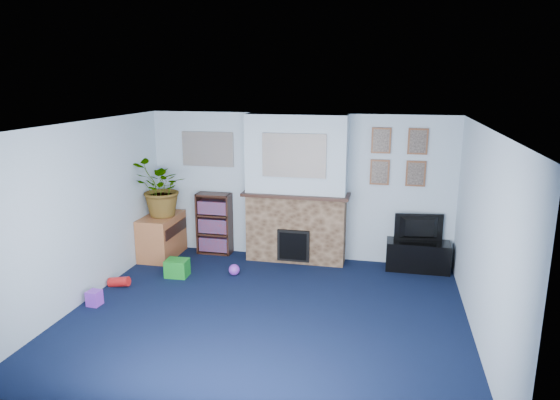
% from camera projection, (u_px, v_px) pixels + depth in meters
% --- Properties ---
extents(floor, '(5.00, 4.50, 0.01)m').
position_uv_depth(floor, '(266.00, 315.00, 6.35)').
color(floor, black).
rests_on(floor, ground).
extents(ceiling, '(5.00, 4.50, 0.01)m').
position_uv_depth(ceiling, '(265.00, 126.00, 5.78)').
color(ceiling, white).
rests_on(ceiling, wall_back).
extents(wall_back, '(5.00, 0.04, 2.40)m').
position_uv_depth(wall_back, '(298.00, 187.00, 8.20)').
color(wall_back, silver).
rests_on(wall_back, ground).
extents(wall_front, '(5.00, 0.04, 2.40)m').
position_uv_depth(wall_front, '(197.00, 305.00, 3.93)').
color(wall_front, silver).
rests_on(wall_front, ground).
extents(wall_left, '(0.04, 4.50, 2.40)m').
position_uv_depth(wall_left, '(82.00, 214.00, 6.59)').
color(wall_left, silver).
rests_on(wall_left, ground).
extents(wall_right, '(0.04, 4.50, 2.40)m').
position_uv_depth(wall_right, '(483.00, 239.00, 5.55)').
color(wall_right, silver).
rests_on(wall_right, ground).
extents(chimney_breast, '(1.72, 0.50, 2.40)m').
position_uv_depth(chimney_breast, '(296.00, 190.00, 8.01)').
color(chimney_breast, brown).
rests_on(chimney_breast, ground).
extents(collage_main, '(1.00, 0.03, 0.68)m').
position_uv_depth(collage_main, '(294.00, 156.00, 7.67)').
color(collage_main, gray).
rests_on(collage_main, chimney_breast).
extents(collage_left, '(0.90, 0.03, 0.58)m').
position_uv_depth(collage_left, '(208.00, 149.00, 8.37)').
color(collage_left, gray).
rests_on(collage_left, wall_back).
extents(portrait_tl, '(0.30, 0.03, 0.40)m').
position_uv_depth(portrait_tl, '(381.00, 141.00, 7.72)').
color(portrait_tl, brown).
rests_on(portrait_tl, wall_back).
extents(portrait_tr, '(0.30, 0.03, 0.40)m').
position_uv_depth(portrait_tr, '(418.00, 141.00, 7.61)').
color(portrait_tr, brown).
rests_on(portrait_tr, wall_back).
extents(portrait_bl, '(0.30, 0.03, 0.40)m').
position_uv_depth(portrait_bl, '(380.00, 172.00, 7.84)').
color(portrait_bl, brown).
rests_on(portrait_bl, wall_back).
extents(portrait_br, '(0.30, 0.03, 0.40)m').
position_uv_depth(portrait_br, '(416.00, 174.00, 7.73)').
color(portrait_br, brown).
rests_on(portrait_br, wall_back).
extents(tv_stand, '(0.97, 0.41, 0.46)m').
position_uv_depth(tv_stand, '(418.00, 256.00, 7.82)').
color(tv_stand, black).
rests_on(tv_stand, ground).
extents(television, '(0.75, 0.20, 0.43)m').
position_uv_depth(television, '(419.00, 228.00, 7.73)').
color(television, black).
rests_on(television, tv_stand).
extents(bookshelf, '(0.58, 0.28, 1.05)m').
position_uv_depth(bookshelf, '(215.00, 225.00, 8.53)').
color(bookshelf, black).
rests_on(bookshelf, ground).
extents(sideboard, '(0.51, 0.91, 0.71)m').
position_uv_depth(sideboard, '(162.00, 236.00, 8.39)').
color(sideboard, '#AD6237').
rests_on(sideboard, ground).
extents(potted_plant, '(0.90, 0.99, 0.96)m').
position_uv_depth(potted_plant, '(161.00, 188.00, 8.14)').
color(potted_plant, '#26661E').
rests_on(potted_plant, sideboard).
extents(mantel_clock, '(0.11, 0.07, 0.15)m').
position_uv_depth(mantel_clock, '(288.00, 189.00, 7.98)').
color(mantel_clock, gold).
rests_on(mantel_clock, chimney_breast).
extents(mantel_candle, '(0.05, 0.05, 0.16)m').
position_uv_depth(mantel_candle, '(309.00, 189.00, 7.91)').
color(mantel_candle, '#B2BFC6').
rests_on(mantel_candle, chimney_breast).
extents(mantel_teddy, '(0.14, 0.14, 0.14)m').
position_uv_depth(mantel_teddy, '(262.00, 188.00, 8.08)').
color(mantel_teddy, gray).
rests_on(mantel_teddy, chimney_breast).
extents(mantel_can, '(0.06, 0.06, 0.13)m').
position_uv_depth(mantel_can, '(341.00, 192.00, 7.81)').
color(mantel_can, purple).
rests_on(mantel_can, chimney_breast).
extents(green_crate, '(0.34, 0.28, 0.27)m').
position_uv_depth(green_crate, '(177.00, 268.00, 7.58)').
color(green_crate, '#198C26').
rests_on(green_crate, ground).
extents(toy_ball, '(0.17, 0.17, 0.17)m').
position_uv_depth(toy_ball, '(234.00, 269.00, 7.63)').
color(toy_ball, purple).
rests_on(toy_ball, ground).
extents(toy_block, '(0.18, 0.18, 0.20)m').
position_uv_depth(toy_block, '(94.00, 297.00, 6.61)').
color(toy_block, purple).
rests_on(toy_block, ground).
extents(toy_tube, '(0.32, 0.14, 0.18)m').
position_uv_depth(toy_tube, '(119.00, 282.00, 7.22)').
color(toy_tube, red).
rests_on(toy_tube, ground).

